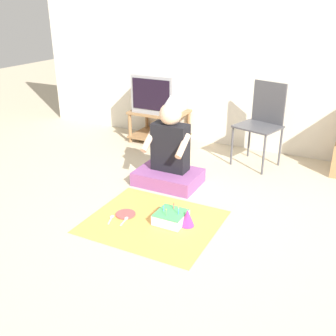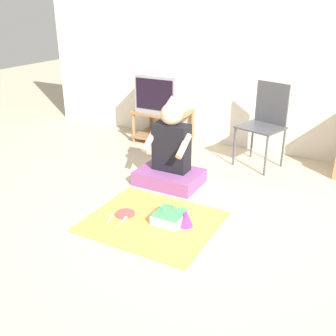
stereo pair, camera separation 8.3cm
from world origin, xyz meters
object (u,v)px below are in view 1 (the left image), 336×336
Objects in this scene: party_hat_blue at (187,217)px; paper_plate at (126,214)px; person_seated at (169,157)px; birthday_cake at (171,217)px; tv at (160,92)px; folding_chair at (263,118)px.

party_hat_blue is 0.86× the size of paper_plate.
birthday_cake is at bearing -62.39° from person_seated.
paper_plate is at bearing -93.10° from person_seated.
tv is 3.78× the size of party_hat_blue.
folding_chair reaches higher than person_seated.
birthday_cake is at bearing -175.08° from party_hat_blue.
tv is 2.11m from paper_plate.
paper_plate is at bearing -170.34° from birthday_cake.
person_seated is 0.83m from birthday_cake.
tv reaches higher than paper_plate.
tv is 2.20m from birthday_cake.
person_seated reaches higher than birthday_cake.
party_hat_blue is (-0.17, -1.64, -0.45)m from folding_chair.
person_seated is 5.99× the size of party_hat_blue.
party_hat_blue is at bearing 4.92° from birthday_cake.
party_hat_blue is at bearing -95.92° from folding_chair.
person_seated reaches higher than tv.
tv is 0.63× the size of person_seated.
party_hat_blue is 0.57m from paper_plate.
paper_plate is (-0.41, -0.07, -0.04)m from birthday_cake.
paper_plate is (-0.04, -0.77, -0.27)m from person_seated.
paper_plate is at bearing -112.88° from folding_chair.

